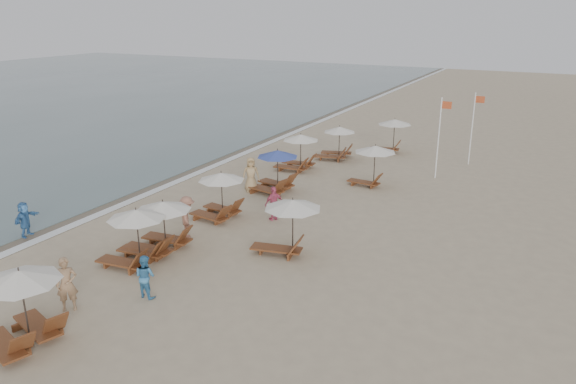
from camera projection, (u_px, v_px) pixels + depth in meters
The scene contains 21 objects.
ground at pixel (262, 314), 17.29m from camera, with size 160.00×160.00×0.00m, color tan.
wet_sand_band at pixel (158, 179), 31.15m from camera, with size 3.20×140.00×0.01m, color #6B5E4C.
foam_line at pixel (176, 182), 30.58m from camera, with size 0.50×140.00×0.02m, color white.
lounger_station_0 at pixel (19, 309), 15.38m from camera, with size 2.63×2.43×2.39m.
lounger_station_1 at pixel (133, 238), 20.41m from camera, with size 2.55×2.15×2.20m.
lounger_station_2 at pixel (159, 227), 21.57m from camera, with size 2.63×2.19×2.10m.
lounger_station_3 at pixel (218, 196), 24.97m from camera, with size 2.49×2.10×2.19m.
lounger_station_4 at pixel (273, 173), 28.65m from camera, with size 2.65×2.34×2.27m.
lounger_station_5 at pixel (297, 153), 32.64m from camera, with size 2.56×2.14×2.17m.
lounger_station_6 at pixel (335, 144), 35.09m from camera, with size 2.51×2.35×2.11m.
inland_station_0 at pixel (285, 222), 21.15m from camera, with size 2.75×2.24×2.22m.
inland_station_1 at pixel (371, 160), 29.46m from camera, with size 2.54×2.24×2.22m.
inland_station_2 at pixel (390, 132), 36.57m from camera, with size 2.71×2.24×2.22m.
beachgoer_near at pixel (67, 284), 17.30m from camera, with size 0.65×0.43×1.79m, color #9E7856.
beachgoer_mid_a at pixel (145, 276), 18.14m from camera, with size 0.72×0.56×1.49m, color teal.
beachgoer_mid_b at pixel (187, 217), 22.86m from camera, with size 1.17×0.67×1.81m, color #98624D.
beachgoer_far_a at pixel (274, 203), 24.81m from camera, with size 0.93×0.39×1.59m, color #D55578.
beachgoer_far_b at pixel (251, 174), 28.74m from camera, with size 0.90×0.58×1.84m, color tan.
waterline_walker at pixel (25, 219), 23.04m from camera, with size 1.41×0.45×1.52m, color teal.
flag_pole_near at pixel (439, 134), 30.53m from camera, with size 0.59×0.08×4.57m.
flag_pole_far at pixel (473, 125), 33.35m from camera, with size 0.60×0.08×4.42m.
Camera 1 is at (7.66, -13.15, 9.09)m, focal length 34.36 mm.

